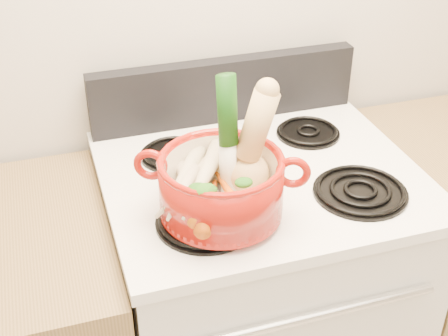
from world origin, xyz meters
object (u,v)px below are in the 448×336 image
object	(u,v)px
stove_body	(256,313)
leek	(229,135)
dutch_oven	(221,186)
squash	(250,142)

from	to	relation	value
stove_body	leek	distance (m)	0.70
dutch_oven	leek	size ratio (longest dim) A/B	0.94
squash	leek	world-z (taller)	leek
dutch_oven	leek	xyz separation A→B (m)	(0.03, 0.03, 0.10)
squash	leek	distance (m)	0.05
stove_body	dutch_oven	size ratio (longest dim) A/B	3.40
leek	squash	bearing A→B (deg)	-15.24
stove_body	dutch_oven	bearing A→B (deg)	-135.40
squash	dutch_oven	bearing A→B (deg)	-150.06
stove_body	dutch_oven	xyz separation A→B (m)	(-0.15, -0.15, 0.57)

